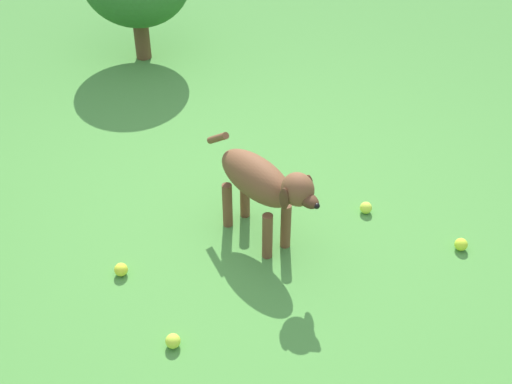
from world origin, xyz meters
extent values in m
plane|color=#478438|center=(0.00, 0.00, 0.00)|extent=(14.00, 14.00, 0.00)
ellipsoid|color=brown|center=(0.12, -0.05, 0.37)|extent=(0.52, 0.39, 0.22)
cylinder|color=brown|center=(0.29, -0.07, 0.13)|extent=(0.05, 0.05, 0.26)
cylinder|color=brown|center=(0.23, -0.18, 0.13)|extent=(0.05, 0.05, 0.26)
cylinder|color=brown|center=(0.00, 0.07, 0.13)|extent=(0.05, 0.05, 0.26)
cylinder|color=brown|center=(-0.05, -0.04, 0.13)|extent=(0.05, 0.05, 0.26)
ellipsoid|color=brown|center=(0.38, -0.19, 0.47)|extent=(0.21, 0.20, 0.16)
ellipsoid|color=#472B19|center=(0.44, -0.22, 0.45)|extent=(0.13, 0.12, 0.06)
sphere|color=black|center=(0.49, -0.24, 0.45)|extent=(0.03, 0.03, 0.03)
ellipsoid|color=#472B19|center=(0.40, -0.12, 0.45)|extent=(0.06, 0.05, 0.12)
ellipsoid|color=#472B19|center=(0.33, -0.25, 0.45)|extent=(0.06, 0.05, 0.12)
cylinder|color=brown|center=(-0.15, 0.08, 0.45)|extent=(0.16, 0.11, 0.13)
sphere|color=#C6E32F|center=(1.12, 0.24, 0.03)|extent=(0.07, 0.07, 0.07)
sphere|color=#C9E340|center=(0.60, 0.34, 0.03)|extent=(0.07, 0.07, 0.07)
sphere|color=#C2DD3B|center=(0.06, -0.87, 0.03)|extent=(0.07, 0.07, 0.07)
sphere|color=yellow|center=(-0.38, -0.57, 0.03)|extent=(0.07, 0.07, 0.07)
cylinder|color=brown|center=(-1.50, 1.56, 0.15)|extent=(0.12, 0.12, 0.29)
camera|label=1|loc=(1.08, -2.39, 2.22)|focal=45.05mm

